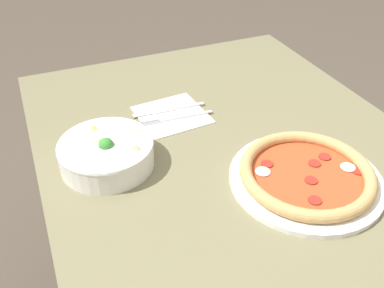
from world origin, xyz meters
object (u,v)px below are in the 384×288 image
at_px(bowl, 107,152).
at_px(fork, 176,118).
at_px(knife, 172,109).
at_px(pizza, 306,175).

xyz_separation_m(bowl, fork, (0.11, -0.20, -0.03)).
bearing_deg(knife, bowl, 40.37).
relative_size(bowl, fork, 1.04).
distance_m(bowl, knife, 0.26).
relative_size(fork, knife, 1.03).
height_order(pizza, bowl, bowl).
bearing_deg(bowl, fork, -61.63).
bearing_deg(fork, bowl, 32.21).
bearing_deg(pizza, knife, 23.16).
relative_size(pizza, bowl, 1.55).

